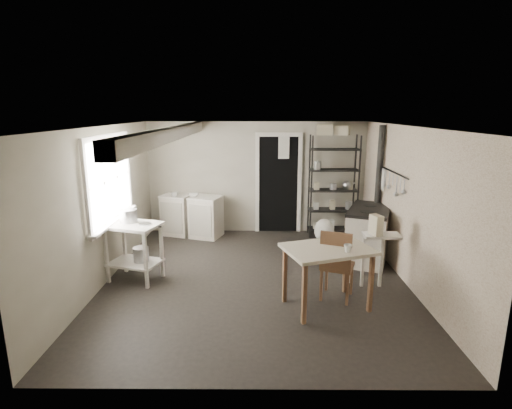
{
  "coord_description": "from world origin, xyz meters",
  "views": [
    {
      "loc": [
        0.04,
        -5.7,
        2.53
      ],
      "look_at": [
        0.0,
        0.3,
        1.1
      ],
      "focal_mm": 28.0,
      "sensor_mm": 36.0,
      "label": 1
    }
  ],
  "objects_px": {
    "prep_table": "(135,255)",
    "stove": "(368,235)",
    "shelf_rack": "(333,190)",
    "chair": "(337,264)",
    "work_table": "(327,280)",
    "flour_sack": "(324,230)",
    "stockpot": "(129,218)",
    "base_cabinets": "(192,214)"
  },
  "relations": [
    {
      "from": "prep_table",
      "to": "stove",
      "type": "relative_size",
      "value": 0.77
    },
    {
      "from": "shelf_rack",
      "to": "chair",
      "type": "height_order",
      "value": "shelf_rack"
    },
    {
      "from": "shelf_rack",
      "to": "work_table",
      "type": "distance_m",
      "value": 3.2
    },
    {
      "from": "flour_sack",
      "to": "stove",
      "type": "bearing_deg",
      "value": -57.49
    },
    {
      "from": "flour_sack",
      "to": "prep_table",
      "type": "bearing_deg",
      "value": -150.15
    },
    {
      "from": "prep_table",
      "to": "stove",
      "type": "height_order",
      "value": "stove"
    },
    {
      "from": "stockpot",
      "to": "base_cabinets",
      "type": "bearing_deg",
      "value": 74.59
    },
    {
      "from": "shelf_rack",
      "to": "stove",
      "type": "distance_m",
      "value": 1.52
    },
    {
      "from": "prep_table",
      "to": "chair",
      "type": "relative_size",
      "value": 0.89
    },
    {
      "from": "stove",
      "to": "work_table",
      "type": "bearing_deg",
      "value": -98.46
    },
    {
      "from": "prep_table",
      "to": "shelf_rack",
      "type": "bearing_deg",
      "value": 33.74
    },
    {
      "from": "stockpot",
      "to": "stove",
      "type": "bearing_deg",
      "value": 11.43
    },
    {
      "from": "stove",
      "to": "flour_sack",
      "type": "xyz_separation_m",
      "value": [
        -0.6,
        0.94,
        -0.2
      ]
    },
    {
      "from": "prep_table",
      "to": "flour_sack",
      "type": "xyz_separation_m",
      "value": [
        3.15,
        1.81,
        -0.16
      ]
    },
    {
      "from": "stockpot",
      "to": "stove",
      "type": "xyz_separation_m",
      "value": [
        3.83,
        0.78,
        -0.5
      ]
    },
    {
      "from": "stockpot",
      "to": "shelf_rack",
      "type": "distance_m",
      "value": 4.07
    },
    {
      "from": "work_table",
      "to": "chair",
      "type": "relative_size",
      "value": 1.08
    },
    {
      "from": "base_cabinets",
      "to": "shelf_rack",
      "type": "xyz_separation_m",
      "value": [
        2.87,
        0.03,
        0.49
      ]
    },
    {
      "from": "base_cabinets",
      "to": "flour_sack",
      "type": "distance_m",
      "value": 2.69
    },
    {
      "from": "shelf_rack",
      "to": "chair",
      "type": "distance_m",
      "value": 2.9
    },
    {
      "from": "stockpot",
      "to": "flour_sack",
      "type": "height_order",
      "value": "stockpot"
    },
    {
      "from": "stockpot",
      "to": "work_table",
      "type": "xyz_separation_m",
      "value": [
        2.84,
        -0.94,
        -0.56
      ]
    },
    {
      "from": "base_cabinets",
      "to": "work_table",
      "type": "xyz_separation_m",
      "value": [
        2.25,
        -3.06,
        -0.08
      ]
    },
    {
      "from": "stockpot",
      "to": "base_cabinets",
      "type": "relative_size",
      "value": 0.22
    },
    {
      "from": "shelf_rack",
      "to": "work_table",
      "type": "height_order",
      "value": "shelf_rack"
    },
    {
      "from": "flour_sack",
      "to": "chair",
      "type": "bearing_deg",
      "value": -95.04
    },
    {
      "from": "base_cabinets",
      "to": "stove",
      "type": "relative_size",
      "value": 1.1
    },
    {
      "from": "work_table",
      "to": "flour_sack",
      "type": "height_order",
      "value": "work_table"
    },
    {
      "from": "stockpot",
      "to": "shelf_rack",
      "type": "height_order",
      "value": "shelf_rack"
    },
    {
      "from": "prep_table",
      "to": "flour_sack",
      "type": "relative_size",
      "value": 1.91
    },
    {
      "from": "shelf_rack",
      "to": "work_table",
      "type": "bearing_deg",
      "value": -102.13
    },
    {
      "from": "stockpot",
      "to": "shelf_rack",
      "type": "xyz_separation_m",
      "value": [
        3.46,
        2.15,
        0.01
      ]
    },
    {
      "from": "prep_table",
      "to": "work_table",
      "type": "bearing_deg",
      "value": -16.95
    },
    {
      "from": "work_table",
      "to": "chair",
      "type": "distance_m",
      "value": 0.34
    },
    {
      "from": "base_cabinets",
      "to": "shelf_rack",
      "type": "bearing_deg",
      "value": 18.13
    },
    {
      "from": "chair",
      "to": "flour_sack",
      "type": "relative_size",
      "value": 2.15
    },
    {
      "from": "base_cabinets",
      "to": "flour_sack",
      "type": "bearing_deg",
      "value": 8.67
    },
    {
      "from": "stockpot",
      "to": "work_table",
      "type": "distance_m",
      "value": 3.04
    },
    {
      "from": "stove",
      "to": "chair",
      "type": "bearing_deg",
      "value": -97.43
    },
    {
      "from": "stove",
      "to": "shelf_rack",
      "type": "bearing_deg",
      "value": 126.91
    },
    {
      "from": "chair",
      "to": "prep_table",
      "type": "bearing_deg",
      "value": -169.85
    },
    {
      "from": "stove",
      "to": "stockpot",
      "type": "bearing_deg",
      "value": -146.92
    }
  ]
}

